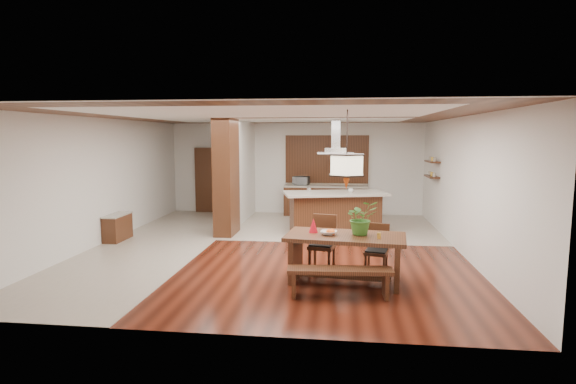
# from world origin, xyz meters

# --- Properties ---
(room_shell) EXTENTS (9.00, 9.04, 2.92)m
(room_shell) POSITION_xyz_m (0.00, 0.00, 2.06)
(room_shell) COLOR #361209
(room_shell) RESTS_ON ground
(tile_hallway) EXTENTS (2.50, 9.00, 0.01)m
(tile_hallway) POSITION_xyz_m (-2.75, 0.00, 0.01)
(tile_hallway) COLOR #B3A595
(tile_hallway) RESTS_ON ground
(tile_kitchen) EXTENTS (5.50, 4.00, 0.01)m
(tile_kitchen) POSITION_xyz_m (1.25, 2.50, 0.01)
(tile_kitchen) COLOR #B3A595
(tile_kitchen) RESTS_ON ground
(soffit_band) EXTENTS (8.00, 9.00, 0.02)m
(soffit_band) POSITION_xyz_m (0.00, 0.00, 2.88)
(soffit_band) COLOR #381C0E
(soffit_band) RESTS_ON room_shell
(partition_pier) EXTENTS (0.45, 1.00, 2.90)m
(partition_pier) POSITION_xyz_m (-1.40, 1.20, 1.45)
(partition_pier) COLOR #321A0D
(partition_pier) RESTS_ON ground
(partition_stub) EXTENTS (0.18, 2.40, 2.90)m
(partition_stub) POSITION_xyz_m (-1.40, 3.30, 1.45)
(partition_stub) COLOR silver
(partition_stub) RESTS_ON ground
(hallway_console) EXTENTS (0.37, 0.88, 0.63)m
(hallway_console) POSITION_xyz_m (-3.81, 0.20, 0.32)
(hallway_console) COLOR #321A0D
(hallway_console) RESTS_ON ground
(hallway_doorway) EXTENTS (1.10, 0.20, 2.10)m
(hallway_doorway) POSITION_xyz_m (-2.70, 4.40, 1.05)
(hallway_doorway) COLOR #321A0D
(hallway_doorway) RESTS_ON ground
(rear_counter) EXTENTS (2.60, 0.62, 0.95)m
(rear_counter) POSITION_xyz_m (1.00, 4.20, 0.48)
(rear_counter) COLOR #321A0D
(rear_counter) RESTS_ON ground
(kitchen_window) EXTENTS (2.60, 0.08, 1.50)m
(kitchen_window) POSITION_xyz_m (1.00, 4.46, 1.75)
(kitchen_window) COLOR olive
(kitchen_window) RESTS_ON room_shell
(shelf_lower) EXTENTS (0.26, 0.90, 0.04)m
(shelf_lower) POSITION_xyz_m (3.87, 2.60, 1.40)
(shelf_lower) COLOR #321A0D
(shelf_lower) RESTS_ON room_shell
(shelf_upper) EXTENTS (0.26, 0.90, 0.04)m
(shelf_upper) POSITION_xyz_m (3.87, 2.60, 1.80)
(shelf_upper) COLOR #321A0D
(shelf_upper) RESTS_ON room_shell
(dining_table) EXTENTS (2.08, 1.22, 0.82)m
(dining_table) POSITION_xyz_m (1.54, -2.28, 0.61)
(dining_table) COLOR #321A0D
(dining_table) RESTS_ON ground
(dining_bench) EXTENTS (1.63, 0.46, 0.45)m
(dining_bench) POSITION_xyz_m (1.46, -2.99, 0.23)
(dining_bench) COLOR #321A0D
(dining_bench) RESTS_ON ground
(dining_chair_left) EXTENTS (0.54, 0.54, 1.02)m
(dining_chair_left) POSITION_xyz_m (1.12, -1.63, 0.51)
(dining_chair_left) COLOR #321A0D
(dining_chair_left) RESTS_ON ground
(dining_chair_right) EXTENTS (0.48, 0.48, 0.90)m
(dining_chair_right) POSITION_xyz_m (2.11, -1.74, 0.45)
(dining_chair_right) COLOR #321A0D
(dining_chair_right) RESTS_ON ground
(pendant_lantern) EXTENTS (0.64, 0.64, 1.31)m
(pendant_lantern) POSITION_xyz_m (1.54, -2.28, 2.25)
(pendant_lantern) COLOR beige
(pendant_lantern) RESTS_ON room_shell
(foliage_plant) EXTENTS (0.65, 0.61, 0.58)m
(foliage_plant) POSITION_xyz_m (1.80, -2.23, 1.11)
(foliage_plant) COLOR #336923
(foliage_plant) RESTS_ON dining_table
(fruit_bowl) EXTENTS (0.31, 0.31, 0.07)m
(fruit_bowl) POSITION_xyz_m (1.26, -2.30, 0.86)
(fruit_bowl) COLOR #BCB1A5
(fruit_bowl) RESTS_ON dining_table
(napkin_cone) EXTENTS (0.21, 0.21, 0.25)m
(napkin_cone) POSITION_xyz_m (0.99, -2.15, 0.95)
(napkin_cone) COLOR red
(napkin_cone) RESTS_ON dining_table
(gold_ornament) EXTENTS (0.08, 0.08, 0.09)m
(gold_ornament) POSITION_xyz_m (2.08, -2.48, 0.87)
(gold_ornament) COLOR gold
(gold_ornament) RESTS_ON dining_table
(kitchen_island) EXTENTS (2.76, 1.70, 1.06)m
(kitchen_island) POSITION_xyz_m (1.31, 1.67, 0.54)
(kitchen_island) COLOR #321A0D
(kitchen_island) RESTS_ON ground
(range_hood) EXTENTS (0.90, 0.55, 0.87)m
(range_hood) POSITION_xyz_m (1.31, 1.68, 2.46)
(range_hood) COLOR silver
(range_hood) RESTS_ON room_shell
(island_cup) EXTENTS (0.13, 0.13, 0.10)m
(island_cup) POSITION_xyz_m (1.71, 1.61, 1.11)
(island_cup) COLOR white
(island_cup) RESTS_ON kitchen_island
(microwave) EXTENTS (0.53, 0.40, 0.27)m
(microwave) POSITION_xyz_m (0.21, 4.23, 1.08)
(microwave) COLOR #B2B5B9
(microwave) RESTS_ON rear_counter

